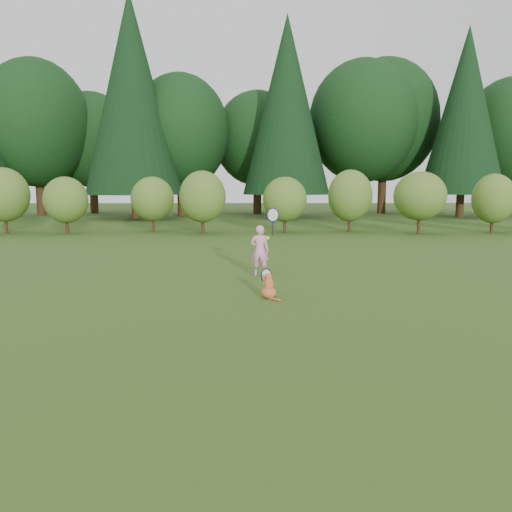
{
  "coord_description": "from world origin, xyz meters",
  "views": [
    {
      "loc": [
        -0.02,
        -8.93,
        2.09
      ],
      "look_at": [
        0.2,
        0.8,
        0.7
      ],
      "focal_mm": 35.0,
      "sensor_mm": 36.0,
      "label": 1
    }
  ],
  "objects": [
    {
      "name": "ground",
      "position": [
        0.0,
        0.0,
        0.0
      ],
      "size": [
        100.0,
        100.0,
        0.0
      ],
      "primitive_type": "plane",
      "color": "#294B15",
      "rests_on": "ground"
    },
    {
      "name": "cat",
      "position": [
        0.42,
        0.17,
        0.25
      ],
      "size": [
        0.41,
        0.66,
        0.66
      ],
      "rotation": [
        0.0,
        0.0,
        0.21
      ],
      "color": "#CB5A27",
      "rests_on": "ground"
    },
    {
      "name": "tennis_ball",
      "position": [
        0.41,
        0.42,
        1.1
      ],
      "size": [
        0.08,
        0.08,
        0.08
      ],
      "color": "#D9EC1B",
      "rests_on": "ground"
    },
    {
      "name": "woodland_backdrop",
      "position": [
        0.0,
        23.0,
        7.5
      ],
      "size": [
        48.0,
        10.0,
        15.0
      ],
      "primitive_type": null,
      "color": "black",
      "rests_on": "ground"
    },
    {
      "name": "shrub_row",
      "position": [
        0.0,
        13.0,
        1.4
      ],
      "size": [
        28.0,
        3.0,
        2.8
      ],
      "primitive_type": null,
      "color": "#4D6E22",
      "rests_on": "ground"
    },
    {
      "name": "child",
      "position": [
        0.34,
        2.51,
        0.62
      ],
      "size": [
        0.67,
        0.41,
        1.76
      ],
      "rotation": [
        0.0,
        0.0,
        2.98
      ],
      "color": "#FF98C5",
      "rests_on": "ground"
    }
  ]
}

